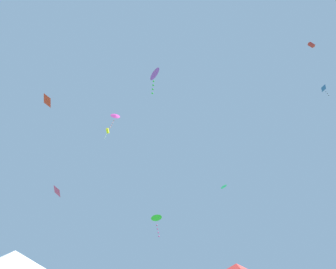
{
  "coord_description": "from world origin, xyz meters",
  "views": [
    {
      "loc": [
        -0.31,
        -5.36,
        1.83
      ],
      "look_at": [
        0.05,
        12.11,
        13.74
      ],
      "focal_mm": 24.61,
      "sensor_mm": 36.0,
      "label": 1
    }
  ],
  "objects_px": {
    "kite_magenta_diamond": "(58,191)",
    "kite_red_box": "(311,45)",
    "kite_magenta_delta": "(115,116)",
    "canopy_tent_white": "(12,262)",
    "kite_purple_delta": "(154,74)",
    "kite_blue_diamond": "(324,89)",
    "kite_yellow_box": "(107,131)",
    "kite_cyan_delta": "(224,186)",
    "kite_red_diamond": "(48,101)",
    "kite_green_delta": "(156,218)"
  },
  "relations": [
    {
      "from": "kite_purple_delta",
      "to": "kite_cyan_delta",
      "type": "xyz_separation_m",
      "value": [
        7.29,
        7.14,
        -8.76
      ]
    },
    {
      "from": "kite_magenta_diamond",
      "to": "kite_blue_diamond",
      "type": "bearing_deg",
      "value": -23.99
    },
    {
      "from": "kite_yellow_box",
      "to": "kite_red_box",
      "type": "xyz_separation_m",
      "value": [
        23.82,
        -3.97,
        10.32
      ]
    },
    {
      "from": "kite_purple_delta",
      "to": "kite_cyan_delta",
      "type": "bearing_deg",
      "value": 44.41
    },
    {
      "from": "kite_yellow_box",
      "to": "kite_cyan_delta",
      "type": "distance_m",
      "value": 13.63
    },
    {
      "from": "kite_blue_diamond",
      "to": "kite_magenta_diamond",
      "type": "xyz_separation_m",
      "value": [
        -30.99,
        13.79,
        -6.18
      ]
    },
    {
      "from": "kite_blue_diamond",
      "to": "kite_magenta_diamond",
      "type": "distance_m",
      "value": 34.48
    },
    {
      "from": "kite_cyan_delta",
      "to": "kite_purple_delta",
      "type": "bearing_deg",
      "value": -135.59
    },
    {
      "from": "kite_purple_delta",
      "to": "kite_red_box",
      "type": "height_order",
      "value": "kite_red_box"
    },
    {
      "from": "kite_cyan_delta",
      "to": "kite_green_delta",
      "type": "bearing_deg",
      "value": 129.64
    },
    {
      "from": "kite_yellow_box",
      "to": "kite_magenta_delta",
      "type": "distance_m",
      "value": 4.24
    },
    {
      "from": "kite_yellow_box",
      "to": "kite_red_diamond",
      "type": "relative_size",
      "value": 1.3
    },
    {
      "from": "kite_cyan_delta",
      "to": "kite_red_box",
      "type": "xyz_separation_m",
      "value": [
        11.46,
        -6.08,
        15.66
      ]
    },
    {
      "from": "kite_magenta_diamond",
      "to": "kite_red_box",
      "type": "distance_m",
      "value": 37.51
    },
    {
      "from": "kite_red_diamond",
      "to": "kite_magenta_delta",
      "type": "xyz_separation_m",
      "value": [
        5.23,
        2.14,
        0.19
      ]
    },
    {
      "from": "kite_red_box",
      "to": "kite_magenta_diamond",
      "type": "bearing_deg",
      "value": 156.36
    },
    {
      "from": "kite_cyan_delta",
      "to": "kite_red_box",
      "type": "bearing_deg",
      "value": -27.95
    },
    {
      "from": "kite_blue_diamond",
      "to": "kite_cyan_delta",
      "type": "distance_m",
      "value": 14.58
    },
    {
      "from": "kite_purple_delta",
      "to": "kite_blue_diamond",
      "type": "bearing_deg",
      "value": 4.3
    },
    {
      "from": "canopy_tent_white",
      "to": "kite_magenta_diamond",
      "type": "height_order",
      "value": "kite_magenta_diamond"
    },
    {
      "from": "canopy_tent_white",
      "to": "kite_cyan_delta",
      "type": "xyz_separation_m",
      "value": [
        14.59,
        7.91,
        7.63
      ]
    },
    {
      "from": "canopy_tent_white",
      "to": "kite_purple_delta",
      "type": "height_order",
      "value": "kite_purple_delta"
    },
    {
      "from": "kite_magenta_delta",
      "to": "kite_magenta_diamond",
      "type": "bearing_deg",
      "value": 125.42
    },
    {
      "from": "kite_yellow_box",
      "to": "kite_magenta_diamond",
      "type": "xyz_separation_m",
      "value": [
        -8.29,
        10.09,
        -3.04
      ]
    },
    {
      "from": "canopy_tent_white",
      "to": "kite_purple_delta",
      "type": "relative_size",
      "value": 1.23
    },
    {
      "from": "kite_magenta_diamond",
      "to": "kite_red_box",
      "type": "xyz_separation_m",
      "value": [
        32.11,
        -14.05,
        13.36
      ]
    },
    {
      "from": "kite_yellow_box",
      "to": "kite_purple_delta",
      "type": "bearing_deg",
      "value": -44.76
    },
    {
      "from": "kite_red_diamond",
      "to": "kite_magenta_diamond",
      "type": "xyz_separation_m",
      "value": [
        -4.66,
        16.05,
        -1.9
      ]
    },
    {
      "from": "kite_yellow_box",
      "to": "kite_green_delta",
      "type": "xyz_separation_m",
      "value": [
        5.25,
        10.69,
        -6.37
      ]
    },
    {
      "from": "kite_red_diamond",
      "to": "kite_green_delta",
      "type": "distance_m",
      "value": 19.58
    },
    {
      "from": "kite_magenta_diamond",
      "to": "kite_magenta_delta",
      "type": "relative_size",
      "value": 0.76
    },
    {
      "from": "kite_yellow_box",
      "to": "kite_magenta_delta",
      "type": "xyz_separation_m",
      "value": [
        1.6,
        -3.81,
        -0.95
      ]
    },
    {
      "from": "kite_cyan_delta",
      "to": "canopy_tent_white",
      "type": "bearing_deg",
      "value": -151.53
    },
    {
      "from": "kite_magenta_delta",
      "to": "kite_purple_delta",
      "type": "xyz_separation_m",
      "value": [
        3.47,
        -1.22,
        4.37
      ]
    },
    {
      "from": "kite_red_diamond",
      "to": "kite_cyan_delta",
      "type": "relative_size",
      "value": 1.13
    },
    {
      "from": "canopy_tent_white",
      "to": "kite_purple_delta",
      "type": "xyz_separation_m",
      "value": [
        7.3,
        0.77,
        16.39
      ]
    },
    {
      "from": "canopy_tent_white",
      "to": "kite_yellow_box",
      "type": "xyz_separation_m",
      "value": [
        2.23,
        5.8,
        12.96
      ]
    },
    {
      "from": "kite_magenta_delta",
      "to": "kite_red_box",
      "type": "distance_m",
      "value": 24.92
    },
    {
      "from": "kite_yellow_box",
      "to": "kite_magenta_delta",
      "type": "bearing_deg",
      "value": -67.25
    },
    {
      "from": "kite_red_diamond",
      "to": "kite_red_box",
      "type": "distance_m",
      "value": 29.81
    },
    {
      "from": "kite_red_box",
      "to": "canopy_tent_white",
      "type": "bearing_deg",
      "value": -175.97
    },
    {
      "from": "kite_blue_diamond",
      "to": "kite_magenta_delta",
      "type": "xyz_separation_m",
      "value": [
        -21.11,
        -0.11,
        -4.09
      ]
    },
    {
      "from": "kite_cyan_delta",
      "to": "kite_red_box",
      "type": "height_order",
      "value": "kite_red_box"
    },
    {
      "from": "canopy_tent_white",
      "to": "kite_cyan_delta",
      "type": "relative_size",
      "value": 4.32
    },
    {
      "from": "kite_yellow_box",
      "to": "kite_red_box",
      "type": "distance_m",
      "value": 26.26
    },
    {
      "from": "kite_green_delta",
      "to": "kite_purple_delta",
      "type": "distance_m",
      "value": 18.53
    },
    {
      "from": "kite_yellow_box",
      "to": "kite_red_diamond",
      "type": "bearing_deg",
      "value": -121.33
    },
    {
      "from": "kite_purple_delta",
      "to": "kite_red_box",
      "type": "relative_size",
      "value": 3.58
    },
    {
      "from": "kite_green_delta",
      "to": "kite_red_box",
      "type": "xyz_separation_m",
      "value": [
        18.57,
        -14.66,
        16.69
      ]
    },
    {
      "from": "kite_blue_diamond",
      "to": "kite_cyan_delta",
      "type": "height_order",
      "value": "kite_blue_diamond"
    }
  ]
}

